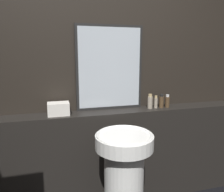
# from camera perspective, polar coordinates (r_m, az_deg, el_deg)

# --- Properties ---
(wall_back) EXTENTS (8.00, 0.06, 2.50)m
(wall_back) POSITION_cam_1_polar(r_m,az_deg,el_deg) (2.21, -1.93, 3.98)
(wall_back) COLOR black
(wall_back) RESTS_ON ground_plane
(vanity_counter) EXTENTS (2.87, 0.24, 0.97)m
(vanity_counter) POSITION_cam_1_polar(r_m,az_deg,el_deg) (2.30, -0.88, -15.80)
(vanity_counter) COLOR black
(vanity_counter) RESTS_ON ground_plane
(pedestal_sink) EXTENTS (0.45, 0.45, 0.92)m
(pedestal_sink) POSITION_cam_1_polar(r_m,az_deg,el_deg) (1.88, 3.19, -21.27)
(pedestal_sink) COLOR white
(pedestal_sink) RESTS_ON ground_plane
(mirror) EXTENTS (0.67, 0.03, 0.83)m
(mirror) POSITION_cam_1_polar(r_m,az_deg,el_deg) (2.16, -0.61, 7.33)
(mirror) COLOR black
(mirror) RESTS_ON vanity_counter
(towel_stack) EXTENTS (0.19, 0.14, 0.11)m
(towel_stack) POSITION_cam_1_polar(r_m,az_deg,el_deg) (2.04, -13.80, -3.27)
(towel_stack) COLOR silver
(towel_stack) RESTS_ON vanity_counter
(shampoo_bottle) EXTENTS (0.05, 0.05, 0.15)m
(shampoo_bottle) POSITION_cam_1_polar(r_m,az_deg,el_deg) (2.26, 9.91, -1.50)
(shampoo_bottle) COLOR gray
(shampoo_bottle) RESTS_ON vanity_counter
(conditioner_bottle) EXTENTS (0.04, 0.04, 0.13)m
(conditioner_bottle) POSITION_cam_1_polar(r_m,az_deg,el_deg) (2.29, 11.37, -1.62)
(conditioner_bottle) COLOR gray
(conditioner_bottle) RESTS_ON vanity_counter
(lotion_bottle) EXTENTS (0.05, 0.05, 0.14)m
(lotion_bottle) POSITION_cam_1_polar(r_m,az_deg,el_deg) (2.31, 12.77, -1.38)
(lotion_bottle) COLOR #4C3823
(lotion_bottle) RESTS_ON vanity_counter
(body_wash_bottle) EXTENTS (0.05, 0.05, 0.13)m
(body_wash_bottle) POSITION_cam_1_polar(r_m,az_deg,el_deg) (2.35, 14.23, -1.37)
(body_wash_bottle) COLOR #4C3823
(body_wash_bottle) RESTS_ON vanity_counter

